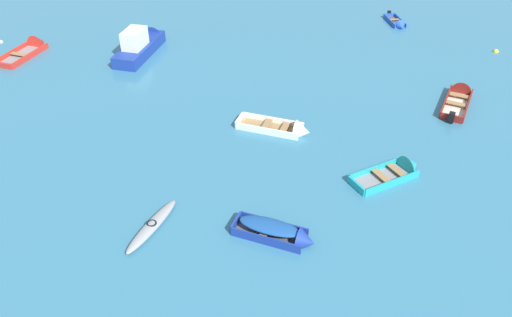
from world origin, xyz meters
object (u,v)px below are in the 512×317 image
object	(u,v)px
rowboat_maroon_midfield_right	(459,96)
rowboat_turquoise_back_row_center	(400,170)
kayak_grey_back_row_right	(152,226)
mooring_buoy_midfield	(496,52)
rowboat_white_center	(288,130)
rowboat_blue_midfield_left	(398,24)
motor_launch_deep_blue_back_row_left	(141,44)
rowboat_deep_blue_far_left	(281,233)
rowboat_red_cluster_inner	(33,47)
mooring_buoy_trailing	(1,42)

from	to	relation	value
rowboat_maroon_midfield_right	rowboat_turquoise_back_row_center	bearing A→B (deg)	-139.56
kayak_grey_back_row_right	mooring_buoy_midfield	xyz separation A→B (m)	(24.41, 11.73, -0.16)
kayak_grey_back_row_right	rowboat_white_center	distance (m)	9.46
rowboat_blue_midfield_left	rowboat_white_center	size ratio (longest dim) A/B	0.76
rowboat_turquoise_back_row_center	motor_launch_deep_blue_back_row_left	bearing A→B (deg)	122.23
rowboat_deep_blue_far_left	rowboat_maroon_midfield_right	bearing A→B (deg)	32.48
rowboat_blue_midfield_left	mooring_buoy_midfield	xyz separation A→B (m)	(4.29, -5.99, -0.14)
rowboat_blue_midfield_left	rowboat_deep_blue_far_left	bearing A→B (deg)	-127.63
rowboat_turquoise_back_row_center	rowboat_blue_midfield_left	bearing A→B (deg)	63.32
rowboat_maroon_midfield_right	rowboat_blue_midfield_left	world-z (taller)	rowboat_maroon_midfield_right
rowboat_deep_blue_far_left	kayak_grey_back_row_right	world-z (taller)	rowboat_deep_blue_far_left
rowboat_maroon_midfield_right	mooring_buoy_midfield	bearing A→B (deg)	40.34
rowboat_white_center	mooring_buoy_midfield	distance (m)	17.86
rowboat_deep_blue_far_left	rowboat_red_cluster_inner	size ratio (longest dim) A/B	0.79
motor_launch_deep_blue_back_row_left	rowboat_deep_blue_far_left	bearing A→B (deg)	-78.67
rowboat_maroon_midfield_right	rowboat_red_cluster_inner	xyz separation A→B (m)	(-24.52, 13.46, -0.01)
kayak_grey_back_row_right	motor_launch_deep_blue_back_row_left	bearing A→B (deg)	86.65
rowboat_white_center	rowboat_red_cluster_inner	world-z (taller)	rowboat_red_cluster_inner
rowboat_turquoise_back_row_center	mooring_buoy_trailing	bearing A→B (deg)	133.69
rowboat_turquoise_back_row_center	rowboat_maroon_midfield_right	size ratio (longest dim) A/B	0.96
rowboat_maroon_midfield_right	rowboat_white_center	size ratio (longest dim) A/B	1.01
motor_launch_deep_blue_back_row_left	mooring_buoy_midfield	bearing A→B (deg)	-14.39
mooring_buoy_midfield	rowboat_blue_midfield_left	bearing A→B (deg)	125.62
rowboat_maroon_midfield_right	mooring_buoy_trailing	bearing A→B (deg)	150.16
rowboat_white_center	rowboat_maroon_midfield_right	bearing A→B (deg)	5.30
rowboat_red_cluster_inner	mooring_buoy_trailing	world-z (taller)	rowboat_red_cluster_inner
rowboat_blue_midfield_left	motor_launch_deep_blue_back_row_left	xyz separation A→B (m)	(-19.08, 0.01, 0.49)
motor_launch_deep_blue_back_row_left	mooring_buoy_trailing	size ratio (longest dim) A/B	19.44
rowboat_red_cluster_inner	rowboat_maroon_midfield_right	bearing A→B (deg)	-28.77
rowboat_turquoise_back_row_center	kayak_grey_back_row_right	xyz separation A→B (m)	(-11.66, -0.88, -0.01)
rowboat_white_center	rowboat_red_cluster_inner	xyz separation A→B (m)	(-13.80, 14.46, -0.00)
rowboat_red_cluster_inner	mooring_buoy_trailing	size ratio (longest dim) A/B	14.35
kayak_grey_back_row_right	motor_launch_deep_blue_back_row_left	world-z (taller)	motor_launch_deep_blue_back_row_left
rowboat_deep_blue_far_left	motor_launch_deep_blue_back_row_left	xyz separation A→B (m)	(-3.94, 19.65, 0.31)
rowboat_blue_midfield_left	rowboat_white_center	xyz separation A→B (m)	(-12.48, -12.12, 0.04)
kayak_grey_back_row_right	mooring_buoy_midfield	size ratio (longest dim) A/B	8.16
rowboat_deep_blue_far_left	rowboat_red_cluster_inner	bearing A→B (deg)	116.88
rowboat_red_cluster_inner	kayak_grey_back_row_right	bearing A→B (deg)	-72.91
rowboat_white_center	rowboat_red_cluster_inner	bearing A→B (deg)	133.66
rowboat_blue_midfield_left	mooring_buoy_trailing	bearing A→B (deg)	171.46
kayak_grey_back_row_right	rowboat_blue_midfield_left	world-z (taller)	rowboat_blue_midfield_left
rowboat_maroon_midfield_right	rowboat_white_center	distance (m)	10.77
rowboat_deep_blue_far_left	rowboat_turquoise_back_row_center	size ratio (longest dim) A/B	0.89
rowboat_turquoise_back_row_center	rowboat_red_cluster_inner	size ratio (longest dim) A/B	0.89
rowboat_maroon_midfield_right	rowboat_white_center	xyz separation A→B (m)	(-10.72, -1.00, -0.00)
rowboat_deep_blue_far_left	rowboat_red_cluster_inner	xyz separation A→B (m)	(-11.14, 21.98, -0.14)
rowboat_turquoise_back_row_center	kayak_grey_back_row_right	world-z (taller)	rowboat_turquoise_back_row_center
kayak_grey_back_row_right	rowboat_red_cluster_inner	distance (m)	20.98
rowboat_deep_blue_far_left	mooring_buoy_midfield	xyz separation A→B (m)	(19.43, 13.66, -0.32)
rowboat_red_cluster_inner	rowboat_white_center	bearing A→B (deg)	-46.34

